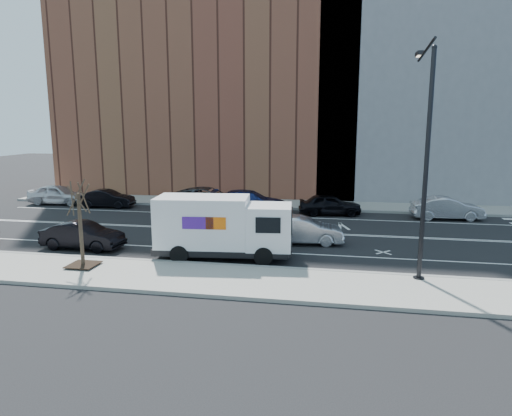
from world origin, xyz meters
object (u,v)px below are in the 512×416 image
(far_parked_a, at_px, (58,194))
(far_parked_b, at_px, (107,199))
(fedex_van, at_px, (222,226))
(driving_sedan, at_px, (302,230))

(far_parked_a, bearing_deg, far_parked_b, -99.22)
(far_parked_b, bearing_deg, far_parked_a, 79.05)
(fedex_van, bearing_deg, driving_sedan, 38.05)
(far_parked_a, height_order, far_parked_b, far_parked_a)
(far_parked_b, distance_m, driving_sedan, 17.11)
(fedex_van, distance_m, far_parked_b, 16.21)
(fedex_van, distance_m, driving_sedan, 4.81)
(far_parked_b, xyz_separation_m, driving_sedan, (15.22, -7.82, 0.04))
(fedex_van, relative_size, far_parked_b, 1.62)
(fedex_van, height_order, far_parked_a, fedex_van)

